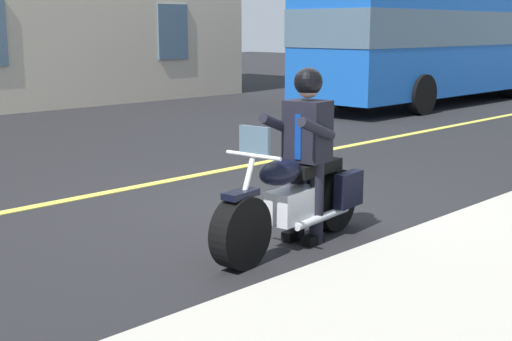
# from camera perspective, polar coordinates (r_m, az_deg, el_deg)

# --- Properties ---
(ground_plane) EXTENTS (80.00, 80.00, 0.00)m
(ground_plane) POSITION_cam_1_polar(r_m,az_deg,el_deg) (8.41, 0.40, -3.10)
(ground_plane) COLOR black
(lane_center_stripe) EXTENTS (60.00, 0.16, 0.01)m
(lane_center_stripe) POSITION_cam_1_polar(r_m,az_deg,el_deg) (9.86, -7.98, -1.00)
(lane_center_stripe) COLOR #E5DB4C
(lane_center_stripe) RESTS_ON ground_plane
(motorcycle_main) EXTENTS (2.22, 0.76, 1.26)m
(motorcycle_main) POSITION_cam_1_polar(r_m,az_deg,el_deg) (6.90, 3.19, -2.48)
(motorcycle_main) COLOR black
(motorcycle_main) RESTS_ON ground_plane
(rider_main) EXTENTS (0.67, 0.60, 1.74)m
(rider_main) POSITION_cam_1_polar(r_m,az_deg,el_deg) (6.94, 4.11, 2.51)
(rider_main) COLOR black
(rider_main) RESTS_ON ground_plane
(bus_near) EXTENTS (11.05, 2.70, 3.30)m
(bus_near) POSITION_cam_1_polar(r_m,az_deg,el_deg) (21.23, 15.18, 10.42)
(bus_near) COLOR blue
(bus_near) RESTS_ON ground_plane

